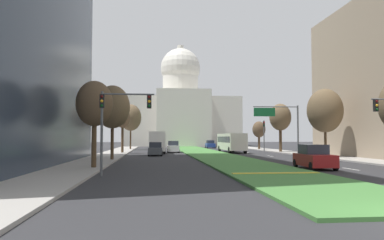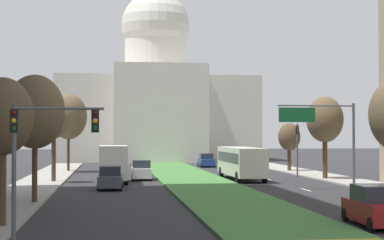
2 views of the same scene
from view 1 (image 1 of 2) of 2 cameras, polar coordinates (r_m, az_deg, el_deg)
ground_plane at (r=58.03m, az=1.58°, el=-5.03°), size 260.00×260.00×0.00m
grass_median at (r=53.32m, az=2.25°, el=-5.16°), size 6.13×85.57×0.14m
median_curb_nose at (r=23.81m, az=12.79°, el=-7.96°), size 5.51×0.50×0.04m
lane_dashes_right at (r=48.53m, az=11.80°, el=-5.43°), size 0.16×41.25×0.01m
sidewalk_left at (r=48.36m, az=-12.71°, el=-5.35°), size 4.00×85.57×0.15m
sidewalk_right at (r=52.35m, az=17.58°, el=-5.08°), size 4.00×85.57×0.15m
capitol_building at (r=104.68m, az=-1.77°, el=1.16°), size 31.53×23.16×28.79m
traffic_light_near_left at (r=23.23m, az=-11.65°, el=0.87°), size 3.34×0.35×5.20m
traffic_light_far_right at (r=62.79m, az=11.03°, el=-1.78°), size 0.28×0.35×5.20m
overhead_guide_sign at (r=48.81m, az=13.52°, el=0.08°), size 6.00×0.20×6.50m
street_tree_left_near at (r=28.71m, az=-14.79°, el=2.35°), size 2.73×2.73×6.62m
street_tree_left_mid at (r=38.45m, az=-12.14°, el=1.95°), size 3.51×3.51×7.66m
street_tree_right_mid at (r=45.65m, az=19.80°, el=1.37°), size 4.08×4.08×8.04m
street_tree_left_far at (r=55.67m, az=-10.65°, el=0.18°), size 2.33×2.33×6.68m
street_tree_right_far at (r=59.24m, az=13.44°, el=0.38°), size 3.35×3.35×7.62m
street_tree_left_distant at (r=71.41m, az=-9.43°, el=0.36°), size 4.04×4.04×8.67m
street_tree_right_distant at (r=71.58m, az=10.27°, el=-1.49°), size 2.46×2.46×5.42m
sedan_lead_stopped at (r=29.65m, az=18.29°, el=-5.50°), size 2.18×4.48×1.83m
sedan_midblock at (r=48.21m, az=-5.63°, el=-4.52°), size 1.97×4.34×1.76m
sedan_distant at (r=58.10m, az=-2.92°, el=-4.19°), size 1.96×4.23×1.81m
sedan_far_horizon at (r=69.93m, az=6.57°, el=-3.92°), size 2.08×4.66×1.82m
sedan_very_far at (r=81.85m, az=2.82°, el=-3.78°), size 2.03×4.74×1.71m
box_truck_delivery at (r=54.22m, az=-5.42°, el=-3.41°), size 2.40×6.40×3.20m
city_bus at (r=58.36m, az=6.05°, el=-3.26°), size 2.62×11.00×2.95m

